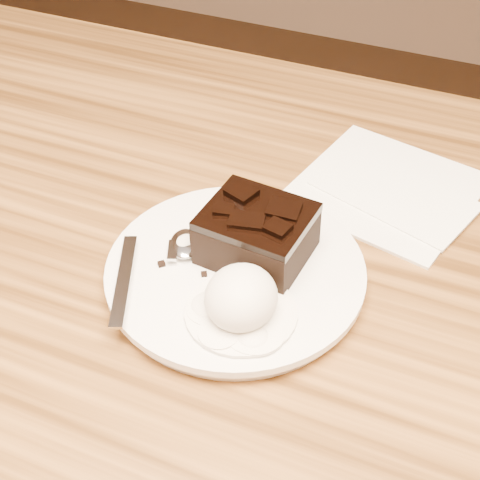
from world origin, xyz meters
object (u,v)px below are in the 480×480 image
at_px(plate, 235,274).
at_px(ice_cream_scoop, 241,297).
at_px(spoon, 185,245).
at_px(napkin, 386,188).
at_px(brownie, 257,237).

xyz_separation_m(plate, ice_cream_scoop, (0.03, -0.05, 0.03)).
distance_m(spoon, napkin, 0.22).
distance_m(plate, napkin, 0.20).
distance_m(brownie, spoon, 0.06).
bearing_deg(brownie, spoon, -162.92).
relative_size(ice_cream_scoop, napkin, 0.37).
bearing_deg(napkin, brownie, -116.89).
bearing_deg(spoon, plate, -27.19).
bearing_deg(ice_cream_scoop, brownie, 102.13).
height_order(ice_cream_scoop, spoon, ice_cream_scoop).
xyz_separation_m(brownie, napkin, (0.08, 0.15, -0.03)).
height_order(plate, spoon, spoon).
relative_size(plate, napkin, 1.35).
bearing_deg(ice_cream_scoop, spoon, 145.25).
relative_size(plate, spoon, 1.42).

